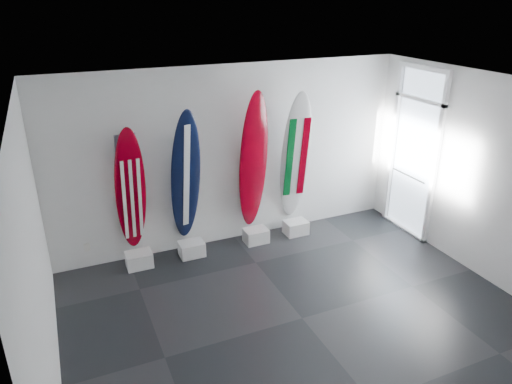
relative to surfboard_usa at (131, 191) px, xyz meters
name	(u,v)px	position (x,y,z in m)	size (l,w,h in m)	color
floor	(302,318)	(1.73, -2.28, -1.26)	(6.00, 6.00, 0.00)	black
ceiling	(313,92)	(1.73, -2.28, 1.74)	(6.00, 6.00, 0.00)	white
wall_back	(233,156)	(1.73, 0.22, 0.24)	(6.00, 6.00, 0.00)	silver
wall_front	(467,347)	(1.73, -4.78, 0.24)	(6.00, 6.00, 0.00)	silver
wall_left	(37,270)	(-1.27, -2.28, 0.24)	(5.00, 5.00, 0.00)	silver
wall_right	(489,180)	(4.73, -2.28, 0.24)	(5.00, 5.00, 0.00)	silver
display_block_usa	(139,260)	(0.00, -0.10, -1.14)	(0.40, 0.30, 0.24)	silver
surfboard_usa	(131,191)	(0.00, 0.00, 0.00)	(0.47, 0.08, 2.06)	maroon
display_block_navy	(192,249)	(0.86, -0.10, -1.14)	(0.40, 0.30, 0.24)	silver
surfboard_navy	(186,177)	(0.86, 0.00, 0.09)	(0.51, 0.08, 2.24)	black
display_block_swiss	(256,236)	(2.01, -0.10, -1.14)	(0.40, 0.30, 0.24)	silver
surfboard_swiss	(253,162)	(2.01, 0.00, 0.18)	(0.54, 0.08, 2.40)	maroon
display_block_italy	(296,227)	(2.79, -0.10, -1.14)	(0.40, 0.30, 0.24)	silver
surfboard_italy	(295,158)	(2.79, 0.00, 0.15)	(0.53, 0.08, 2.36)	silver
wall_outlet	(87,247)	(-0.72, 0.20, -0.91)	(0.09, 0.02, 0.13)	silver
glass_door	(414,155)	(4.70, -0.73, 0.17)	(0.12, 1.16, 2.85)	white
balcony	(463,192)	(6.03, -0.73, -0.76)	(2.80, 2.20, 1.20)	slate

